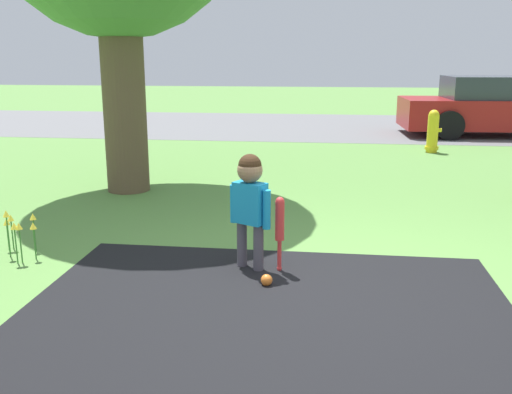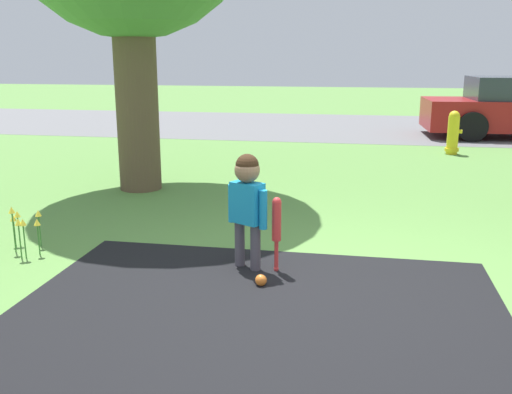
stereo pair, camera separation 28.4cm
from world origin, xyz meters
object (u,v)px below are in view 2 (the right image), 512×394
Objects in this scene: child at (247,195)px; fire_hydrant at (453,133)px; sports_ball at (261,280)px; baseball_bat at (277,224)px.

child is 1.24× the size of fire_hydrant.
sports_ball is (0.18, -0.37, -0.60)m from child.
child is at bearing 116.32° from sports_ball.
fire_hydrant is at bearing 70.14° from baseball_bat.
baseball_bat is at bearing 21.23° from child.
baseball_bat reaches higher than sports_ball.
fire_hydrant is at bearing 70.52° from sports_ball.
sports_ball is 0.12× the size of fire_hydrant.
fire_hydrant reaches higher than sports_ball.
fire_hydrant reaches higher than baseball_bat.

